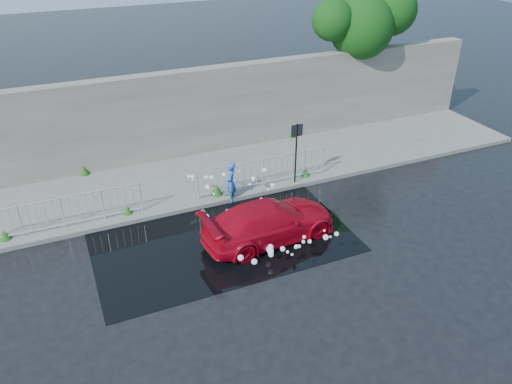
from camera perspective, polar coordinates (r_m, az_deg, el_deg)
ground at (r=15.13m, az=-4.47°, el=-7.62°), size 90.00×90.00×0.00m
pavement at (r=19.16m, az=-9.47°, el=1.04°), size 30.00×4.00×0.15m
curb at (r=17.47m, az=-7.76°, el=-1.85°), size 30.00×0.25×0.16m
retaining_wall at (r=20.35m, az=-11.52°, el=8.30°), size 30.00×0.60×3.50m
puddle at (r=16.02m, az=-3.98°, el=-5.17°), size 8.00×5.00×0.01m
sign_post at (r=18.14m, az=4.63°, el=5.49°), size 0.45×0.06×2.50m
tree at (r=23.54m, az=12.47°, el=18.47°), size 5.02×2.84×6.33m
railing_left at (r=17.04m, az=-21.24°, el=-2.10°), size 5.05×0.05×1.10m
railing_right at (r=18.30m, az=0.81°, el=2.37°), size 5.05×0.05×1.10m
weeds at (r=18.59m, az=-9.56°, el=0.94°), size 12.17×3.93×0.40m
water_spray at (r=15.88m, az=0.12°, el=-2.64°), size 3.33×5.59×1.07m
red_car at (r=15.61m, az=1.55°, el=-3.37°), size 4.48×2.14×1.26m
person at (r=17.54m, az=-2.90°, el=1.09°), size 0.55×0.64×1.50m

